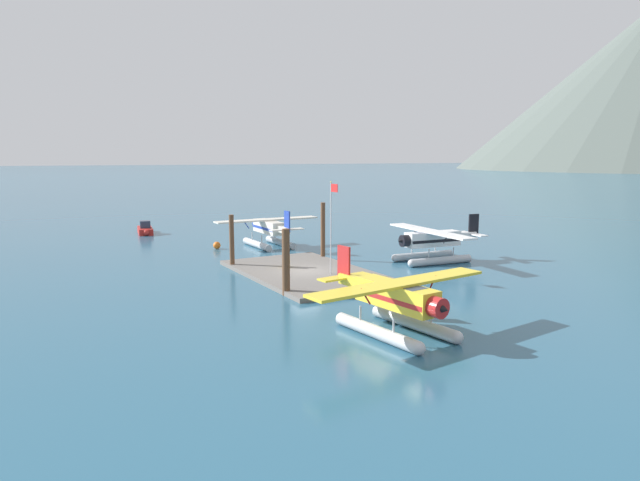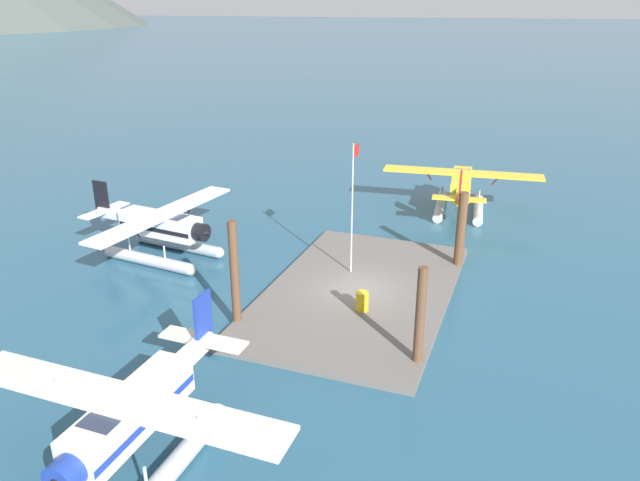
{
  "view_description": "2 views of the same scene",
  "coord_description": "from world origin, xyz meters",
  "views": [
    {
      "loc": [
        35.35,
        -18.86,
        8.62
      ],
      "look_at": [
        -0.25,
        1.3,
        2.44
      ],
      "focal_mm": 31.0,
      "sensor_mm": 36.0,
      "label": 1
    },
    {
      "loc": [
        -24.89,
        -7.25,
        13.1
      ],
      "look_at": [
        1.94,
        2.73,
        1.74
      ],
      "focal_mm": 33.62,
      "sensor_mm": 36.0,
      "label": 2
    }
  ],
  "objects": [
    {
      "name": "piling_far_left",
      "position": [
        -4.69,
        4.1,
        2.43
      ],
      "size": [
        0.38,
        0.38,
        4.87
      ],
      "primitive_type": "cylinder",
      "color": "brown",
      "rests_on": "ground"
    },
    {
      "name": "seaplane_yellow_stbd_aft",
      "position": [
        14.37,
        -2.69,
        1.58
      ],
      "size": [
        7.96,
        10.49,
        3.84
      ],
      "color": "#B7BABF",
      "rests_on": "ground"
    },
    {
      "name": "piling_near_left",
      "position": [
        -5.08,
        -3.88,
        2.11
      ],
      "size": [
        0.37,
        0.37,
        4.21
      ],
      "primitive_type": "cylinder",
      "color": "brown",
      "rests_on": "ground"
    },
    {
      "name": "seaplane_white_bow_centre",
      "position": [
        0.67,
        11.46,
        1.58
      ],
      "size": [
        10.49,
        7.96,
        3.84
      ],
      "color": "#B7BABF",
      "rests_on": "ground"
    },
    {
      "name": "dock_platform",
      "position": [
        0.0,
        0.0,
        0.15
      ],
      "size": [
        14.09,
        8.41,
        0.3
      ],
      "primitive_type": "cube",
      "color": "#66605B",
      "rests_on": "ground"
    },
    {
      "name": "seaplane_cream_port_fwd",
      "position": [
        -13.34,
        2.96,
        1.58
      ],
      "size": [
        7.98,
        10.41,
        3.84
      ],
      "color": "#B7BABF",
      "rests_on": "ground"
    },
    {
      "name": "fuel_drum",
      "position": [
        -1.93,
        -0.72,
        0.74
      ],
      "size": [
        0.62,
        0.62,
        0.88
      ],
      "color": "gold",
      "rests_on": "dock_platform"
    },
    {
      "name": "flagpole",
      "position": [
        1.96,
        1.01,
        4.39
      ],
      "size": [
        0.95,
        0.1,
        6.65
      ],
      "color": "silver",
      "rests_on": "dock_platform"
    },
    {
      "name": "piling_near_right",
      "position": [
        4.77,
        -3.99,
        2.11
      ],
      "size": [
        0.49,
        0.49,
        4.23
      ],
      "primitive_type": "cylinder",
      "color": "brown",
      "rests_on": "ground"
    },
    {
      "name": "ground_plane",
      "position": [
        0.0,
        0.0,
        0.0
      ],
      "size": [
        1200.0,
        1200.0,
        0.0
      ],
      "primitive_type": "plane",
      "color": "#285670"
    }
  ]
}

